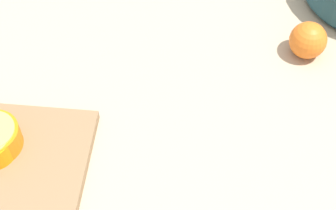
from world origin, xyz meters
TOP-DOWN VIEW (x-y plane):
  - ground_plane at (0.00, 0.00)cm, footprint 143.77×109.03cm
  - loose_orange_0 at (16.92, 26.51)cm, footprint 6.52×6.52cm

SIDE VIEW (x-z plane):
  - ground_plane at x=0.00cm, z-range -3.00..0.00cm
  - loose_orange_0 at x=16.92cm, z-range 0.00..6.52cm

